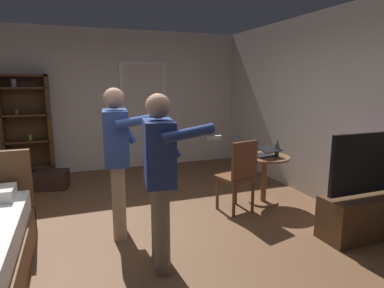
{
  "coord_description": "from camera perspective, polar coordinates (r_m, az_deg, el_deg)",
  "views": [
    {
      "loc": [
        -0.61,
        -3.35,
        1.75
      ],
      "look_at": [
        0.73,
        0.24,
        1.01
      ],
      "focal_mm": 30.41,
      "sensor_mm": 36.0,
      "label": 1
    }
  ],
  "objects": [
    {
      "name": "suitcase_dark",
      "position": [
        5.88,
        -23.45,
        -5.76
      ],
      "size": [
        0.58,
        0.44,
        0.3
      ],
      "primitive_type": "cube",
      "rotation": [
        0.0,
        0.0,
        -0.2
      ],
      "color": "black",
      "rests_on": "ground_plane"
    },
    {
      "name": "doorway_frame",
      "position": [
        6.7,
        -8.49,
        6.34
      ],
      "size": [
        0.93,
        0.08,
        2.13
      ],
      "color": "white",
      "rests_on": "ground_plane"
    },
    {
      "name": "bookshelf",
      "position": [
        6.48,
        -27.02,
        3.18
      ],
      "size": [
        0.82,
        0.32,
        1.87
      ],
      "color": "#4C331E",
      "rests_on": "ground_plane"
    },
    {
      "name": "bottle_on_table",
      "position": [
        4.75,
        14.66,
        -0.97
      ],
      "size": [
        0.06,
        0.06,
        0.23
      ],
      "color": "#3E5232",
      "rests_on": "side_table"
    },
    {
      "name": "wall_right",
      "position": [
        4.82,
        25.27,
        5.34
      ],
      "size": [
        0.12,
        6.65,
        2.73
      ],
      "primitive_type": "cube",
      "color": "beige",
      "rests_on": "ground_plane"
    },
    {
      "name": "person_blue_shirt",
      "position": [
        3.0,
        -5.59,
        -4.49
      ],
      "size": [
        0.62,
        0.67,
        1.65
      ],
      "color": "gray",
      "rests_on": "ground_plane"
    },
    {
      "name": "laptop",
      "position": [
        4.7,
        12.76,
        -1.57
      ],
      "size": [
        0.38,
        0.39,
        0.15
      ],
      "color": "black",
      "rests_on": "side_table"
    },
    {
      "name": "ground_plane",
      "position": [
        3.83,
        -9.43,
        -16.39
      ],
      "size": [
        7.05,
        7.05,
        0.0
      ],
      "primitive_type": "plane",
      "color": "brown"
    },
    {
      "name": "wooden_chair",
      "position": [
        4.39,
        8.29,
        -5.1
      ],
      "size": [
        0.51,
        0.51,
        0.99
      ],
      "color": "brown",
      "rests_on": "ground_plane"
    },
    {
      "name": "tv_flatscreen",
      "position": [
        4.24,
        28.32,
        -9.65
      ],
      "size": [
        1.16,
        0.4,
        1.21
      ],
      "color": "#4C331E",
      "rests_on": "ground_plane"
    },
    {
      "name": "wall_back",
      "position": [
        6.66,
        -15.32,
        7.27
      ],
      "size": [
        5.78,
        0.12,
        2.73
      ],
      "primitive_type": "cube",
      "color": "beige",
      "rests_on": "ground_plane"
    },
    {
      "name": "side_table",
      "position": [
        4.81,
        12.56,
        -4.66
      ],
      "size": [
        0.7,
        0.7,
        0.7
      ],
      "color": "brown",
      "rests_on": "ground_plane"
    },
    {
      "name": "person_striped_shirt",
      "position": [
        3.7,
        -12.95,
        -1.23
      ],
      "size": [
        0.7,
        0.68,
        1.68
      ],
      "color": "tan",
      "rests_on": "ground_plane"
    }
  ]
}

